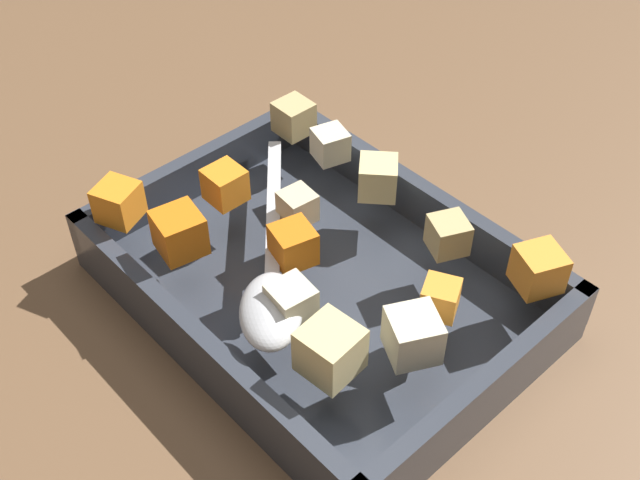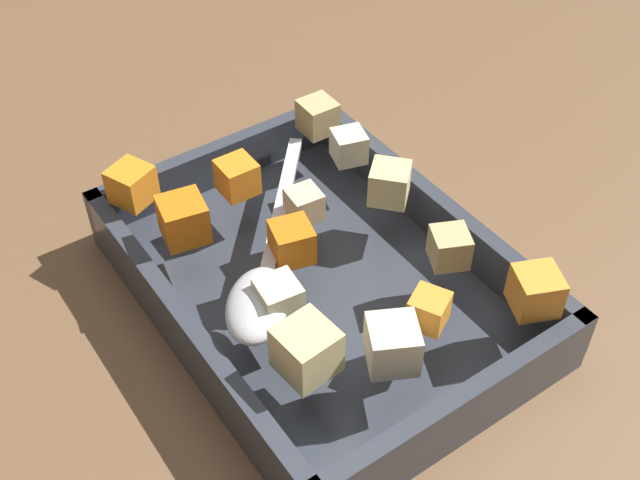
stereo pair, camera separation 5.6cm
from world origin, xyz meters
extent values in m
plane|color=brown|center=(0.00, 0.00, 0.00)|extent=(4.00, 4.00, 0.00)
cube|color=#333842|center=(0.00, -0.02, 0.01)|extent=(0.31, 0.23, 0.01)
cube|color=#333842|center=(0.00, -0.13, 0.03)|extent=(0.31, 0.01, 0.04)
cube|color=#333842|center=(0.00, 0.09, 0.03)|extent=(0.31, 0.01, 0.04)
cube|color=#333842|center=(-0.15, -0.02, 0.03)|extent=(0.01, 0.23, 0.04)
cube|color=#333842|center=(0.15, -0.02, 0.03)|extent=(0.01, 0.23, 0.04)
cube|color=orange|center=(0.07, 0.05, 0.07)|extent=(0.04, 0.04, 0.03)
cube|color=orange|center=(-0.12, -0.10, 0.07)|extent=(0.04, 0.04, 0.03)
cube|color=orange|center=(0.09, -0.01, 0.07)|extent=(0.03, 0.03, 0.03)
cube|color=orange|center=(-0.09, -0.04, 0.06)|extent=(0.03, 0.03, 0.02)
cube|color=orange|center=(0.12, 0.06, 0.07)|extent=(0.04, 0.04, 0.03)
cube|color=orange|center=(0.01, 0.00, 0.07)|extent=(0.03, 0.03, 0.03)
cube|color=beige|center=(-0.03, 0.04, 0.06)|extent=(0.03, 0.03, 0.03)
cube|color=tan|center=(0.12, -0.10, 0.07)|extent=(0.03, 0.03, 0.03)
cube|color=beige|center=(0.07, -0.10, 0.06)|extent=(0.03, 0.03, 0.02)
cube|color=beige|center=(-0.10, 0.00, 0.07)|extent=(0.04, 0.04, 0.03)
cube|color=beige|center=(0.04, -0.03, 0.06)|extent=(0.03, 0.03, 0.02)
cube|color=#E0CC89|center=(-0.08, 0.05, 0.07)|extent=(0.04, 0.04, 0.03)
cube|color=#E0CC89|center=(0.02, -0.09, 0.07)|extent=(0.04, 0.04, 0.03)
cube|color=tan|center=(-0.06, -0.09, 0.06)|extent=(0.03, 0.03, 0.02)
ellipsoid|color=silver|center=(-0.03, 0.05, 0.06)|extent=(0.08, 0.07, 0.02)
cube|color=silver|center=(0.06, -0.02, 0.05)|extent=(0.12, 0.11, 0.01)
camera|label=1|loc=(-0.30, 0.25, 0.45)|focal=45.22mm
camera|label=2|loc=(-0.33, 0.21, 0.45)|focal=45.22mm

